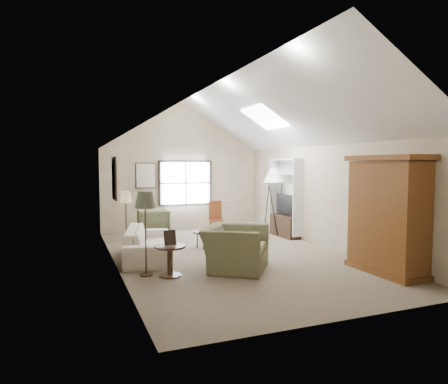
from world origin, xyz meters
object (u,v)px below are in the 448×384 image
object	(u,v)px
armchair_far	(154,222)
armchair_near	(236,248)
coffee_table	(211,239)
armoire	(387,215)
sofa	(148,243)
side_chair	(216,218)
side_table	(170,261)

from	to	relation	value
armchair_far	armchair_near	bearing A→B (deg)	100.52
armchair_near	coffee_table	bearing A→B (deg)	29.01
armchair_far	armoire	bearing A→B (deg)	121.33
sofa	armchair_near	size ratio (longest dim) A/B	1.76
armchair_near	armoire	bearing A→B (deg)	-80.97
side_chair	armchair_far	bearing A→B (deg)	176.81
armchair_near	armchair_far	bearing A→B (deg)	45.65
sofa	armoire	bearing A→B (deg)	-112.65
sofa	armchair_far	size ratio (longest dim) A/B	2.71
sofa	coffee_table	distance (m)	1.73
armoire	side_chair	bearing A→B (deg)	106.96
armchair_near	armchair_far	xyz separation A→B (m)	(-0.74, 4.24, -0.04)
sofa	side_table	world-z (taller)	sofa
armoire	armchair_near	world-z (taller)	armoire
sofa	armchair_far	distance (m)	2.74
armchair_near	side_table	distance (m)	1.31
armoire	armchair_far	world-z (taller)	armoire
armchair_far	sofa	bearing A→B (deg)	76.56
side_table	side_chair	xyz separation A→B (m)	(2.31, 3.79, 0.20)
armchair_far	side_table	bearing A→B (deg)	83.03
armchair_near	coffee_table	size ratio (longest dim) A/B	1.67
side_table	side_chair	world-z (taller)	side_chair
armoire	armchair_far	xyz separation A→B (m)	(-3.28, 5.51, -0.72)
armchair_far	side_chair	bearing A→B (deg)	165.62
side_chair	coffee_table	bearing A→B (deg)	-102.38
armoire	coffee_table	bearing A→B (deg)	124.25
armchair_far	coffee_table	distance (m)	2.37
armchair_near	side_table	xyz separation A→B (m)	(-1.31, -0.02, -0.13)
armoire	side_table	xyz separation A→B (m)	(-3.84, 1.26, -0.82)
armchair_far	side_table	distance (m)	4.29
armchair_near	coffee_table	xyz separation A→B (m)	(0.25, 2.09, -0.22)
armchair_far	coffee_table	world-z (taller)	armchair_far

